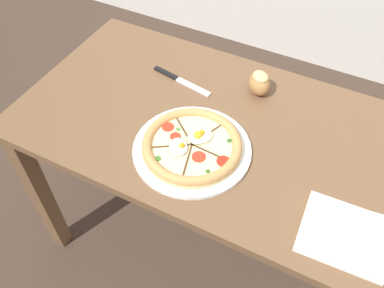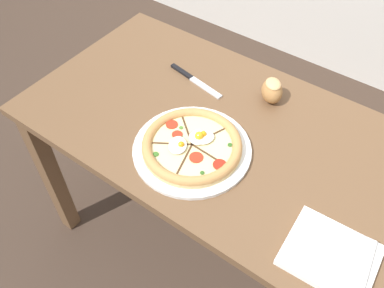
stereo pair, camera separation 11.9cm
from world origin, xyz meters
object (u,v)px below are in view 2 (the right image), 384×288
at_px(napkin_folded, 331,254).
at_px(bread_piece_near, 272,90).
at_px(knife_main, 195,80).
at_px(pizza, 192,146).
at_px(dining_table, 242,162).

bearing_deg(napkin_folded, bread_piece_near, 133.13).
xyz_separation_m(bread_piece_near, knife_main, (-0.26, -0.07, -0.04)).
bearing_deg(napkin_folded, pizza, 170.31).
xyz_separation_m(pizza, napkin_folded, (0.47, -0.08, -0.00)).
xyz_separation_m(dining_table, pizza, (-0.11, -0.13, 0.13)).
relative_size(pizza, bread_piece_near, 3.21).
relative_size(dining_table, bread_piece_near, 13.25).
relative_size(napkin_folded, bread_piece_near, 2.01).
bearing_deg(knife_main, dining_table, -14.51).
bearing_deg(napkin_folded, knife_main, 152.08).
distance_m(pizza, bread_piece_near, 0.35).
relative_size(pizza, napkin_folded, 1.60).
relative_size(dining_table, knife_main, 6.12).
distance_m(napkin_folded, bread_piece_near, 0.57).
xyz_separation_m(napkin_folded, bread_piece_near, (-0.39, 0.41, 0.03)).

